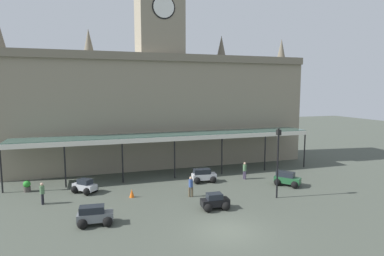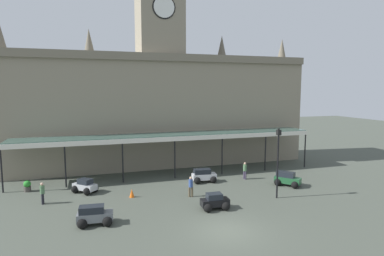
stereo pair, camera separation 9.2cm
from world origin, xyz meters
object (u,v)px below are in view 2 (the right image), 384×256
(victorian_lamppost, at_px, (278,156))
(planter_forecourt_centre, at_px, (27,186))
(car_white_estate, at_px, (204,176))
(car_green_estate, at_px, (287,180))
(car_silver_sedan, at_px, (85,187))
(car_grey_estate, at_px, (94,216))
(pedestrian_crossing_forecourt, at_px, (245,170))
(pedestrian_beside_cars, at_px, (42,192))
(pedestrian_near_entrance, at_px, (191,186))
(car_black_sedan, at_px, (215,202))
(traffic_cone, at_px, (132,193))

(victorian_lamppost, height_order, planter_forecourt_centre, victorian_lamppost)
(car_white_estate, distance_m, victorian_lamppost, 7.83)
(car_green_estate, xyz_separation_m, car_silver_sedan, (-17.46, 3.51, -0.06))
(car_grey_estate, xyz_separation_m, pedestrian_crossing_forecourt, (14.15, 6.76, 0.34))
(pedestrian_beside_cars, bearing_deg, car_green_estate, -4.43)
(pedestrian_beside_cars, xyz_separation_m, planter_forecourt_centre, (-1.66, 3.74, -0.42))
(car_white_estate, height_order, pedestrian_beside_cars, pedestrian_beside_cars)
(pedestrian_beside_cars, distance_m, pedestrian_near_entrance, 11.41)
(car_white_estate, bearing_deg, pedestrian_beside_cars, -172.55)
(car_green_estate, relative_size, pedestrian_beside_cars, 1.44)
(car_black_sedan, bearing_deg, car_green_estate, 22.09)
(traffic_cone, bearing_deg, car_green_estate, -4.51)
(car_white_estate, relative_size, pedestrian_crossing_forecourt, 1.39)
(car_black_sedan, bearing_deg, pedestrian_near_entrance, 104.80)
(pedestrian_near_entrance, xyz_separation_m, planter_forecourt_centre, (-12.92, 5.57, -0.42))
(pedestrian_beside_cars, height_order, planter_forecourt_centre, pedestrian_beside_cars)
(car_white_estate, xyz_separation_m, traffic_cone, (-7.00, -2.29, -0.22))
(car_black_sedan, distance_m, pedestrian_beside_cars, 13.10)
(car_silver_sedan, bearing_deg, pedestrian_near_entrance, -24.50)
(car_black_sedan, relative_size, traffic_cone, 3.06)
(car_black_sedan, xyz_separation_m, pedestrian_crossing_forecourt, (5.74, 6.56, 0.41))
(car_green_estate, xyz_separation_m, planter_forecourt_centre, (-22.16, 5.33, -0.07))
(pedestrian_near_entrance, bearing_deg, car_white_estate, 56.28)
(car_white_estate, height_order, pedestrian_crossing_forecourt, pedestrian_crossing_forecourt)
(car_black_sedan, distance_m, car_white_estate, 6.97)
(car_black_sedan, xyz_separation_m, pedestrian_beside_cars, (-12.10, 5.00, 0.41))
(car_silver_sedan, relative_size, planter_forecourt_centre, 2.31)
(pedestrian_crossing_forecourt, bearing_deg, car_green_estate, -49.79)
(car_white_estate, relative_size, planter_forecourt_centre, 2.42)
(car_black_sedan, relative_size, pedestrian_crossing_forecourt, 1.25)
(car_black_sedan, bearing_deg, car_silver_sedan, 142.63)
(car_green_estate, xyz_separation_m, car_black_sedan, (-8.40, -3.41, -0.06))
(pedestrian_beside_cars, bearing_deg, pedestrian_crossing_forecourt, 4.99)
(traffic_cone, distance_m, planter_forecourt_centre, 9.35)
(car_black_sedan, relative_size, car_white_estate, 0.90)
(car_white_estate, xyz_separation_m, pedestrian_beside_cars, (-13.68, -1.79, 0.34))
(car_grey_estate, xyz_separation_m, car_white_estate, (9.99, 7.00, 0.00))
(traffic_cone, bearing_deg, car_black_sedan, -39.67)
(car_green_estate, relative_size, planter_forecourt_centre, 2.51)
(victorian_lamppost, bearing_deg, pedestrian_crossing_forecourt, 89.42)
(car_green_estate, distance_m, traffic_cone, 13.87)
(car_black_sedan, height_order, car_white_estate, car_white_estate)
(traffic_cone, bearing_deg, car_grey_estate, -122.38)
(pedestrian_beside_cars, distance_m, pedestrian_crossing_forecourt, 17.91)
(traffic_cone, bearing_deg, car_white_estate, 18.09)
(car_grey_estate, bearing_deg, pedestrian_near_entrance, 24.03)
(car_black_sedan, bearing_deg, traffic_cone, 140.33)
(pedestrian_crossing_forecourt, bearing_deg, car_silver_sedan, 178.62)
(car_white_estate, distance_m, planter_forecourt_centre, 15.46)
(car_white_estate, bearing_deg, car_grey_estate, -145.00)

